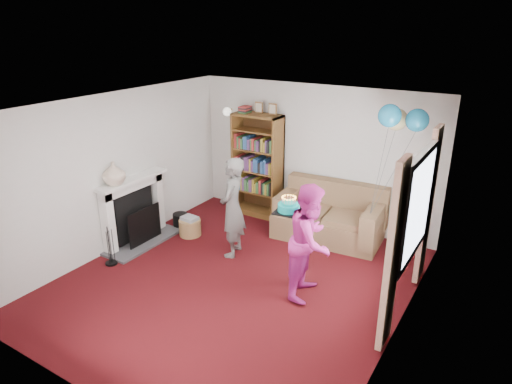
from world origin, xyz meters
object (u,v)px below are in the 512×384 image
Objects in this scene: person_striped at (233,208)px; birthday_cake at (289,208)px; bookcase at (258,166)px; sofa at (330,218)px; person_magenta at (311,241)px.

person_striped is 1.20m from birthday_cake.
bookcase is at bearing -178.86° from person_striped.
birthday_cake is (1.12, -0.28, 0.35)m from person_striped.
person_striped is (-1.05, -1.39, 0.45)m from sofa.
sofa is 4.97× the size of birthday_cake.
person_magenta is (2.03, -1.99, -0.16)m from bookcase.
birthday_cake is at bearing 69.45° from person_magenta.
bookcase reaches higher than person_striped.
bookcase is at bearing 166.93° from sofa.
bookcase is 1.70m from sofa.
birthday_cake is at bearing -92.63° from sofa.
bookcase is 6.01× the size of birthday_cake.
person_magenta is 4.43× the size of birthday_cake.
person_striped is at bearing 165.90° from birthday_cake.
bookcase is at bearing 39.06° from person_magenta.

